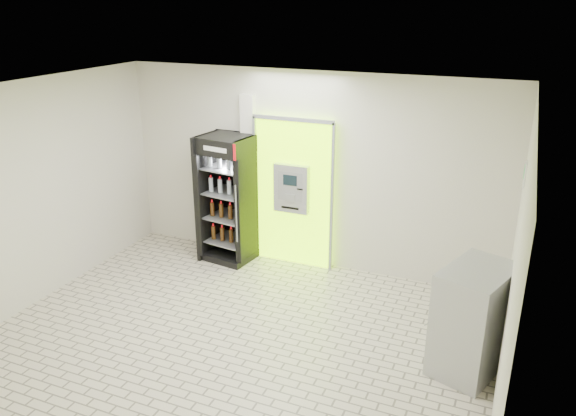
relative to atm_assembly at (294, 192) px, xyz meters
The scene contains 7 objects.
ground 2.69m from the atm_assembly, 85.26° to the right, with size 6.00×6.00×0.00m, color #BDB29C.
room_shell 2.51m from the atm_assembly, 85.26° to the right, with size 6.00×6.00×6.00m.
atm_assembly is the anchor object (origin of this frame).
pillar 0.79m from the atm_assembly, behind, with size 0.22×0.11×2.60m.
beverage_cooler 1.05m from the atm_assembly, 165.90° to the right, with size 0.84×0.79×2.01m.
steel_cabinet 3.43m from the atm_assembly, 31.85° to the right, with size 0.91×1.08×1.24m.
exit_sign 3.48m from the atm_assembly, 17.65° to the right, with size 0.02×0.22×0.26m.
Camera 1 is at (2.88, -5.11, 3.95)m, focal length 35.00 mm.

